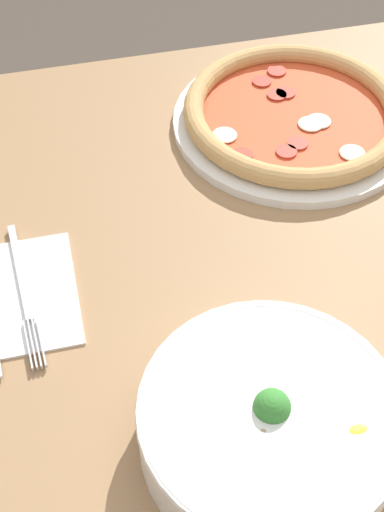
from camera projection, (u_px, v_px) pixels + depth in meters
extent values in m
cube|color=#99724C|center=(303.00, 347.00, 0.72)|extent=(1.14, 1.06, 0.03)
cylinder|color=white|center=(293.00, 122.00, 0.93)|extent=(0.31, 0.31, 0.01)
torus|color=tan|center=(294.00, 110.00, 0.91)|extent=(0.29, 0.29, 0.03)
cylinder|color=#D14C28|center=(294.00, 117.00, 0.92)|extent=(0.25, 0.25, 0.01)
cylinder|color=#A83323|center=(242.00, 155.00, 0.86)|extent=(0.03, 0.03, 0.00)
cylinder|color=#A83323|center=(262.00, 81.00, 0.96)|extent=(0.03, 0.03, 0.00)
cylinder|color=#A83323|center=(277.00, 95.00, 0.94)|extent=(0.03, 0.03, 0.00)
cylinder|color=#A83323|center=(286.00, 93.00, 0.95)|extent=(0.03, 0.03, 0.00)
cylinder|color=#A83323|center=(286.00, 152.00, 0.87)|extent=(0.03, 0.03, 0.00)
cylinder|color=#A83323|center=(277.00, 71.00, 0.98)|extent=(0.03, 0.03, 0.00)
cylinder|color=#A83323|center=(298.00, 143.00, 0.88)|extent=(0.03, 0.03, 0.00)
ellipsoid|color=silver|center=(319.00, 121.00, 0.91)|extent=(0.03, 0.03, 0.01)
ellipsoid|color=silver|center=(310.00, 124.00, 0.90)|extent=(0.03, 0.03, 0.01)
ellipsoid|color=silver|center=(224.00, 135.00, 0.89)|extent=(0.03, 0.03, 0.01)
ellipsoid|color=silver|center=(352.00, 153.00, 0.86)|extent=(0.03, 0.03, 0.01)
cylinder|color=white|center=(268.00, 425.00, 0.61)|extent=(0.23, 0.23, 0.06)
torus|color=white|center=(271.00, 410.00, 0.59)|extent=(0.23, 0.23, 0.01)
ellipsoid|color=tan|center=(295.00, 450.00, 0.58)|extent=(0.03, 0.04, 0.02)
ellipsoid|color=tan|center=(268.00, 462.00, 0.57)|extent=(0.04, 0.04, 0.02)
ellipsoid|color=tan|center=(263.00, 435.00, 0.58)|extent=(0.04, 0.04, 0.02)
ellipsoid|color=#998466|center=(301.00, 492.00, 0.56)|extent=(0.04, 0.03, 0.02)
ellipsoid|color=#998466|center=(304.00, 416.00, 0.60)|extent=(0.04, 0.04, 0.02)
ellipsoid|color=tan|center=(280.00, 432.00, 0.59)|extent=(0.04, 0.03, 0.02)
ellipsoid|color=tan|center=(307.00, 438.00, 0.58)|extent=(0.04, 0.04, 0.02)
ellipsoid|color=tan|center=(196.00, 355.00, 0.64)|extent=(0.04, 0.03, 0.02)
sphere|color=#388433|center=(272.00, 407.00, 0.59)|extent=(0.03, 0.03, 0.03)
ellipsoid|color=yellow|center=(356.00, 434.00, 0.58)|extent=(0.04, 0.02, 0.02)
cube|color=white|center=(3.00, 298.00, 0.74)|extent=(0.15, 0.15, 0.00)
cube|color=silver|center=(20.00, 271.00, 0.76)|extent=(0.02, 0.14, 0.00)
cube|color=silver|center=(28.00, 345.00, 0.70)|extent=(0.01, 0.06, 0.00)
cube|color=silver|center=(33.00, 344.00, 0.70)|extent=(0.01, 0.06, 0.00)
cube|color=silver|center=(37.00, 343.00, 0.70)|extent=(0.01, 0.06, 0.00)
cube|color=silver|center=(41.00, 342.00, 0.70)|extent=(0.01, 0.06, 0.00)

